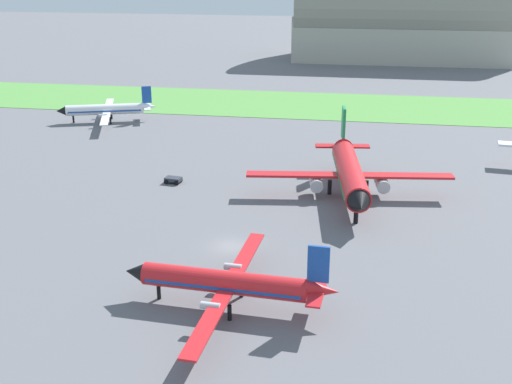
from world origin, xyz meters
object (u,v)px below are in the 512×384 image
Objects in this scene: airplane_foreground_turboprop at (228,282)px; airplane_midfield_jet at (350,172)px; baggage_cart_near_gate at (173,179)px; airplane_taxiing_turboprop at (107,109)px.

airplane_midfield_jet reaches higher than airplane_foreground_turboprop.
airplane_midfield_jet is 26.54m from baggage_cart_near_gate.
airplane_midfield_jet is (10.60, 32.86, 0.97)m from airplane_foreground_turboprop.
airplane_taxiing_turboprop is at bearing -132.78° from airplane_midfield_jet.
airplane_foreground_turboprop reaches higher than baggage_cart_near_gate.
baggage_cart_near_gate is at bearing -61.78° from airplane_foreground_turboprop.
baggage_cart_near_gate is (24.10, -34.39, -2.03)m from airplane_taxiing_turboprop.
airplane_foreground_turboprop is 34.54m from airplane_midfield_jet.
airplane_taxiing_turboprop is 42.05m from baggage_cart_near_gate.
airplane_foreground_turboprop is 0.86× the size of airplane_midfield_jet.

